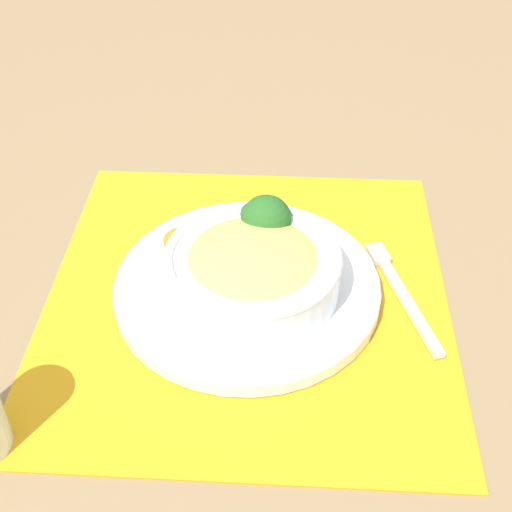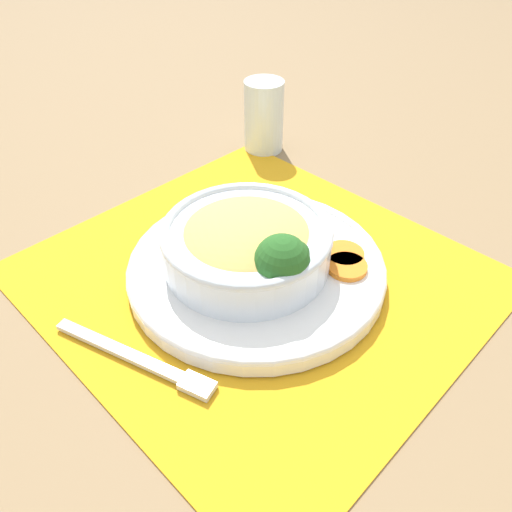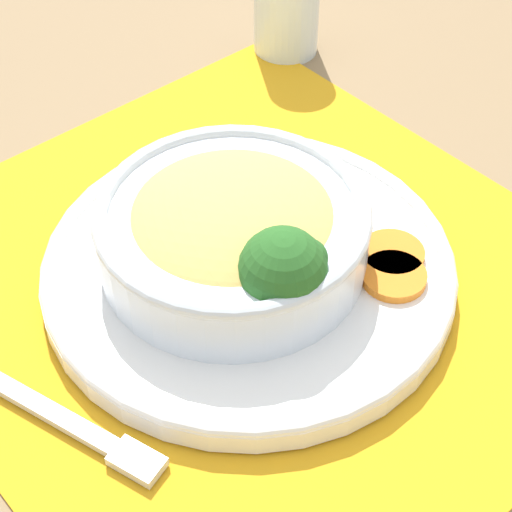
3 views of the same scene
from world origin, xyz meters
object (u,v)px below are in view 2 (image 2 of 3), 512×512
at_px(bowl, 246,242).
at_px(fork, 147,363).
at_px(broccoli_floret, 282,263).
at_px(water_glass, 264,120).

distance_m(bowl, fork, 0.17).
height_order(bowl, broccoli_floret, broccoli_floret).
xyz_separation_m(bowl, water_glass, (-0.26, -0.18, 0.00)).
xyz_separation_m(bowl, fork, (0.16, 0.01, -0.04)).
height_order(water_glass, fork, water_glass).
relative_size(broccoli_floret, water_glass, 0.66).
distance_m(bowl, water_glass, 0.31).
bearing_deg(water_glass, fork, 24.16).
bearing_deg(broccoli_floret, bowl, -105.73).
bearing_deg(water_glass, bowl, 34.61).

